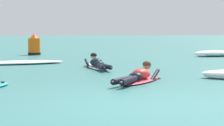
{
  "coord_description": "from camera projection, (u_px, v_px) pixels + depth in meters",
  "views": [
    {
      "loc": [
        -1.0,
        -7.31,
        1.33
      ],
      "look_at": [
        0.07,
        5.05,
        0.3
      ],
      "focal_mm": 67.78,
      "sensor_mm": 36.0,
      "label": 1
    }
  ],
  "objects": [
    {
      "name": "ground_plane",
      "position": [
        100.0,
        60.0,
        17.38
      ],
      "size": [
        120.0,
        120.0,
        0.0
      ],
      "primitive_type": "plane",
      "color": "#387A75"
    },
    {
      "name": "surfer_near",
      "position": [
        139.0,
        77.0,
        10.36
      ],
      "size": [
        1.62,
        2.27,
        0.54
      ],
      "color": "#E54C66",
      "rests_on": "ground"
    },
    {
      "name": "surfer_far",
      "position": [
        97.0,
        64.0,
        13.92
      ],
      "size": [
        0.94,
        2.65,
        0.54
      ],
      "color": "silver",
      "rests_on": "ground"
    },
    {
      "name": "whitewater_front",
      "position": [
        22.0,
        62.0,
        15.62
      ],
      "size": [
        3.23,
        1.68,
        0.13
      ],
      "color": "white",
      "rests_on": "ground"
    },
    {
      "name": "whitewater_mid_left",
      "position": [
        214.0,
        54.0,
        19.81
      ],
      "size": [
        2.03,
        1.13,
        0.3
      ],
      "color": "white",
      "rests_on": "ground"
    },
    {
      "name": "channel_marker_buoy",
      "position": [
        34.0,
        46.0,
        20.98
      ],
      "size": [
        0.63,
        0.63,
        1.07
      ],
      "color": "#EA5B0F",
      "rests_on": "ground"
    }
  ]
}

